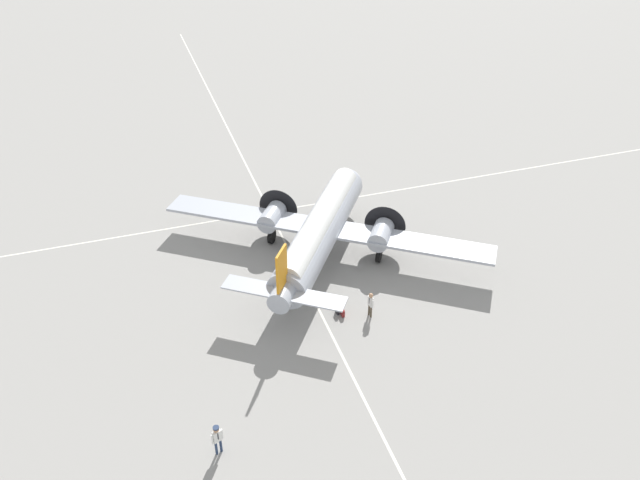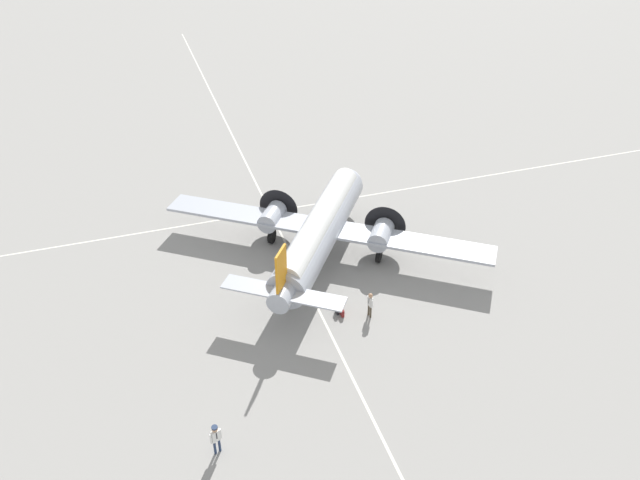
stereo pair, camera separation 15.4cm
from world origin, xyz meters
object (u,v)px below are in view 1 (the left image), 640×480
crew_foreground (217,437)px  passenger_boarding (371,302)px  airliner_main (322,227)px  suitcase_near_door (342,312)px  suitcase_upright_spare (337,310)px

crew_foreground → passenger_boarding: crew_foreground is taller
airliner_main → crew_foreground: size_ratio=11.01×
airliner_main → crew_foreground: airliner_main is taller
airliner_main → suitcase_near_door: (-6.52, 0.80, -2.28)m
crew_foreground → suitcase_upright_spare: (8.05, -9.06, -0.89)m
suitcase_upright_spare → passenger_boarding: bearing=-114.9°
airliner_main → suitcase_near_door: bearing=-151.7°
suitcase_near_door → airliner_main: bearing=-7.0°
airliner_main → suitcase_upright_spare: airliner_main is taller
suitcase_upright_spare → airliner_main: bearing=-9.4°
passenger_boarding → suitcase_upright_spare: size_ratio=2.96×
crew_foreground → passenger_boarding: (7.19, -10.93, -0.08)m
suitcase_upright_spare → crew_foreground: bearing=131.6°
crew_foreground → suitcase_near_door: (7.78, -9.29, -0.93)m
crew_foreground → suitcase_upright_spare: size_ratio=3.10×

